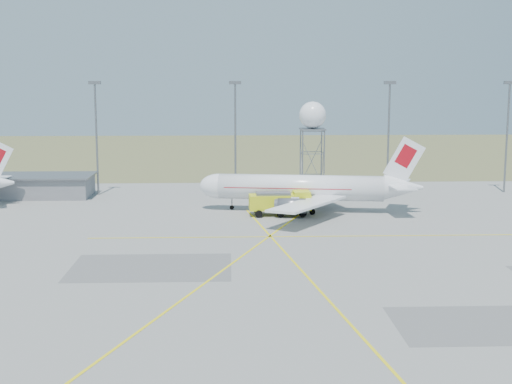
{
  "coord_description": "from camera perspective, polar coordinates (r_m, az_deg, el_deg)",
  "views": [
    {
      "loc": [
        -11.17,
        -63.07,
        21.07
      ],
      "look_at": [
        -7.24,
        40.0,
        4.49
      ],
      "focal_mm": 50.0,
      "sensor_mm": 36.0,
      "label": 1
    }
  ],
  "objects": [
    {
      "name": "airliner_main",
      "position": [
        113.4,
        3.89,
        0.31
      ],
      "size": [
        35.58,
        34.26,
        12.12
      ],
      "rotation": [
        0.0,
        0.0,
        2.99
      ],
      "color": "white",
      "rests_on": "ground"
    },
    {
      "name": "mast_c",
      "position": [
        132.63,
        10.57,
        5.09
      ],
      "size": [
        2.2,
        0.5,
        20.5
      ],
      "color": "slate",
      "rests_on": "ground"
    },
    {
      "name": "mast_d",
      "position": [
        139.14,
        19.47,
        4.9
      ],
      "size": [
        2.2,
        0.5,
        20.5
      ],
      "color": "slate",
      "rests_on": "ground"
    },
    {
      "name": "building_grey",
      "position": [
        132.88,
        -16.91,
        0.47
      ],
      "size": [
        19.0,
        10.0,
        3.9
      ],
      "color": "gray",
      "rests_on": "ground"
    },
    {
      "name": "grass_strip",
      "position": [
        204.47,
        0.96,
        3.22
      ],
      "size": [
        400.0,
        120.0,
        0.03
      ],
      "primitive_type": "cube",
      "color": "#586135",
      "rests_on": "ground"
    },
    {
      "name": "fire_truck",
      "position": [
        110.03,
        2.05,
        -0.95
      ],
      "size": [
        9.55,
        4.02,
        3.78
      ],
      "rotation": [
        0.0,
        0.0,
        0.03
      ],
      "color": "yellow",
      "rests_on": "ground"
    },
    {
      "name": "mast_a",
      "position": [
        131.56,
        -12.66,
        4.99
      ],
      "size": [
        2.2,
        0.5,
        20.5
      ],
      "color": "slate",
      "rests_on": "ground"
    },
    {
      "name": "ground",
      "position": [
        67.43,
        7.56,
        -9.16
      ],
      "size": [
        400.0,
        400.0,
        0.0
      ],
      "primitive_type": "plane",
      "color": "#9B9B96",
      "rests_on": "ground"
    },
    {
      "name": "radar_tower",
      "position": [
        125.1,
        4.52,
        3.82
      ],
      "size": [
        4.7,
        4.7,
        17.0
      ],
      "color": "slate",
      "rests_on": "ground"
    },
    {
      "name": "mast_b",
      "position": [
        129.39,
        -1.67,
        5.14
      ],
      "size": [
        2.2,
        0.5,
        20.5
      ],
      "color": "slate",
      "rests_on": "ground"
    }
  ]
}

